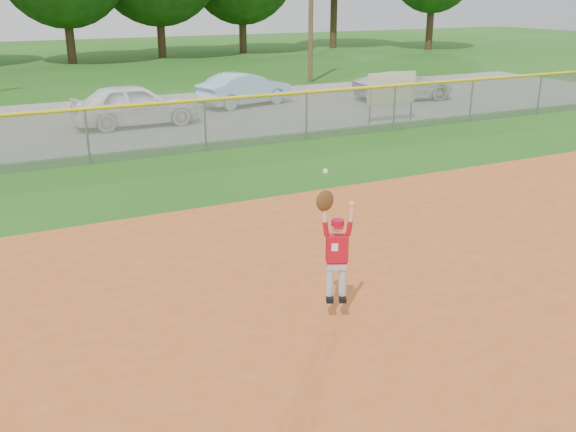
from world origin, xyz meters
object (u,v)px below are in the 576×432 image
object	(u,v)px
car_white_b	(404,85)
ballplayer	(335,247)
car_white_a	(135,105)
car_blue	(245,89)
sponsor_sign	(392,90)

from	to	relation	value
car_white_b	ballplayer	xyz separation A→B (m)	(-12.69, -15.61, 0.49)
car_white_a	car_blue	xyz separation A→B (m)	(5.04, 2.16, -0.07)
car_white_a	sponsor_sign	distance (m)	8.96
sponsor_sign	ballplayer	world-z (taller)	ballplayer
ballplayer	sponsor_sign	bearing A→B (deg)	51.70
car_white_b	car_white_a	bearing A→B (deg)	100.32
car_white_a	car_blue	bearing A→B (deg)	-66.48
car_white_b	ballplayer	world-z (taller)	ballplayer
ballplayer	car_white_a	bearing A→B (deg)	86.37
car_blue	sponsor_sign	size ratio (longest dim) A/B	2.01
car_blue	car_white_b	size ratio (longest dim) A/B	0.93
car_white_a	car_blue	size ratio (longest dim) A/B	1.07
sponsor_sign	car_white_a	bearing A→B (deg)	157.74
car_white_b	sponsor_sign	bearing A→B (deg)	146.37
car_white_a	ballplayer	distance (m)	15.13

